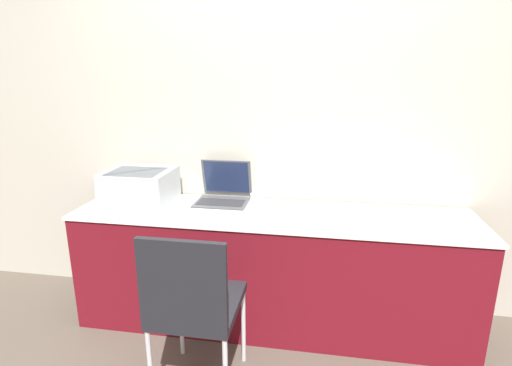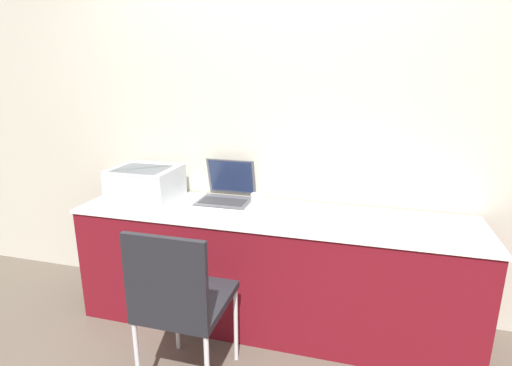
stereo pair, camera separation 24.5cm
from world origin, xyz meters
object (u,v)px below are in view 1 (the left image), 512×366
external_keyboard (210,215)px  printer (140,186)px  laptop_left (223,193)px  coffee_cup (257,201)px  chair (193,301)px

external_keyboard → printer: bearing=163.2°
printer → laptop_left: laptop_left is taller
coffee_cup → chair: size_ratio=0.11×
chair → coffee_cup: bearing=76.4°
laptop_left → coffee_cup: bearing=-24.2°
external_keyboard → chair: bearing=-82.5°
chair → printer: bearing=128.9°
printer → chair: (0.59, -0.73, -0.34)m
printer → chair: bearing=-51.1°
external_keyboard → coffee_cup: coffee_cup is taller
laptop_left → external_keyboard: (-0.01, -0.29, -0.05)m
printer → chair: printer is taller
printer → coffee_cup: printer is taller
external_keyboard → coffee_cup: bearing=34.5°
laptop_left → external_keyboard: 0.29m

